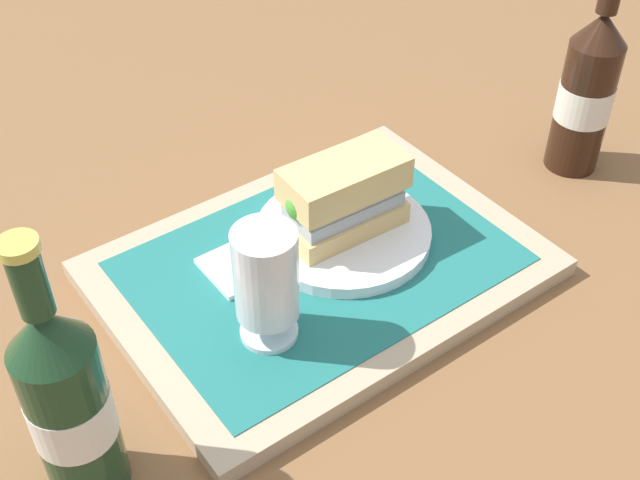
{
  "coord_description": "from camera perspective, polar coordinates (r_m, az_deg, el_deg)",
  "views": [
    {
      "loc": [
        0.38,
        0.51,
        0.61
      ],
      "look_at": [
        0.0,
        0.0,
        0.05
      ],
      "focal_mm": 46.17,
      "sensor_mm": 36.0,
      "label": 1
    }
  ],
  "objects": [
    {
      "name": "tray",
      "position": [
        0.87,
        0.0,
        -1.98
      ],
      "size": [
        0.44,
        0.32,
        0.02
      ],
      "primitive_type": "cube",
      "color": "tan",
      "rests_on": "ground_plane"
    },
    {
      "name": "placemat",
      "position": [
        0.86,
        0.0,
        -1.47
      ],
      "size": [
        0.38,
        0.27,
        0.0
      ],
      "primitive_type": "cube",
      "color": "#1E6B66",
      "rests_on": "tray"
    },
    {
      "name": "beer_bottle",
      "position": [
        0.66,
        -17.06,
        -10.71
      ],
      "size": [
        0.07,
        0.07,
        0.27
      ],
      "color": "#19381E",
      "rests_on": "ground_plane"
    },
    {
      "name": "beer_glass",
      "position": [
        0.74,
        -3.74,
        -2.95
      ],
      "size": [
        0.06,
        0.06,
        0.12
      ],
      "color": "silver",
      "rests_on": "placemat"
    },
    {
      "name": "sandwich",
      "position": [
        0.85,
        1.49,
        2.99
      ],
      "size": [
        0.13,
        0.07,
        0.08
      ],
      "rotation": [
        0.0,
        0.0,
        -0.04
      ],
      "color": "tan",
      "rests_on": "plate"
    },
    {
      "name": "napkin_folded",
      "position": [
        0.86,
        -5.0,
        -1.54
      ],
      "size": [
        0.09,
        0.07,
        0.01
      ],
      "primitive_type": "cube",
      "color": "white",
      "rests_on": "placemat"
    },
    {
      "name": "plate",
      "position": [
        0.89,
        1.61,
        0.52
      ],
      "size": [
        0.19,
        0.19,
        0.01
      ],
      "primitive_type": "cylinder",
      "color": "white",
      "rests_on": "placemat"
    },
    {
      "name": "second_bottle",
      "position": [
        1.03,
        18.01,
        9.8
      ],
      "size": [
        0.07,
        0.07,
        0.27
      ],
      "color": "black",
      "rests_on": "ground_plane"
    },
    {
      "name": "ground_plane",
      "position": [
        0.88,
        0.0,
        -2.46
      ],
      "size": [
        3.0,
        3.0,
        0.0
      ],
      "primitive_type": "plane",
      "color": "brown"
    }
  ]
}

